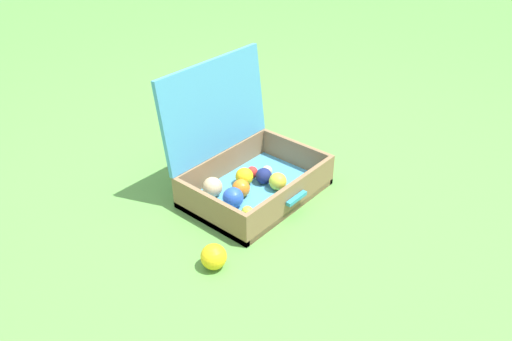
% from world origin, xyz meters
% --- Properties ---
extents(ground_plane, '(16.00, 16.00, 0.00)m').
position_xyz_m(ground_plane, '(0.00, 0.00, 0.00)').
color(ground_plane, '#569342').
extents(open_suitcase, '(0.56, 0.47, 0.53)m').
position_xyz_m(open_suitcase, '(0.08, 0.12, 0.12)').
color(open_suitcase, '#4799C6').
rests_on(open_suitcase, ground).
extents(stray_ball_on_grass, '(0.09, 0.09, 0.09)m').
position_xyz_m(stray_ball_on_grass, '(-0.34, -0.11, 0.05)').
color(stray_ball_on_grass, yellow).
rests_on(stray_ball_on_grass, ground).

